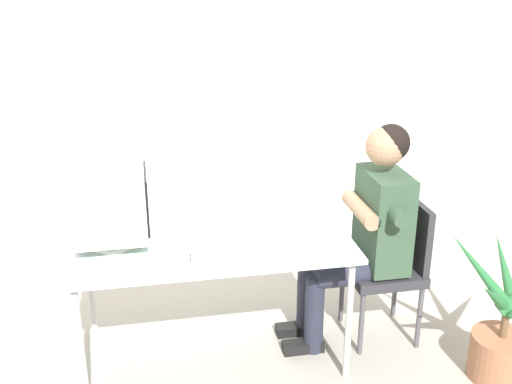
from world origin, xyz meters
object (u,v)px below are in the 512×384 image
Objects in this scene: crt_monitor at (111,202)px; keyboard at (179,239)px; desk_mug at (199,255)px; person_seated at (367,226)px; desk at (210,247)px; potted_plant at (505,329)px; office_chair at (393,261)px.

keyboard is (0.34, -0.04, -0.22)m from crt_monitor.
crt_monitor is 0.56m from desk_mug.
person_seated reaches higher than keyboard.
crt_monitor reaches higher than desk.
keyboard is at bearing -176.60° from desk.
crt_monitor is 0.33× the size of person_seated.
potted_plant is at bearing -40.10° from person_seated.
office_chair is at bearing 1.21° from desk.
crt_monitor is 0.90× the size of keyboard.
crt_monitor is at bearing 173.28° from keyboard.
person_seated is at bearing 139.90° from potted_plant.
person_seated reaches higher than desk_mug.
crt_monitor is at bearing 165.42° from potted_plant.
office_chair reaches higher than desk.
person_seated is at bearing 180.00° from office_chair.
person_seated is (0.90, 0.02, 0.04)m from desk.
office_chair is 0.70m from potted_plant.
desk_mug is at bearing -164.94° from office_chair.
crt_monitor reaches higher than office_chair.
person_seated reaches higher than potted_plant.
desk_mug is (-0.09, -0.29, 0.11)m from desk.
keyboard is 0.56× the size of office_chair.
person_seated is at bearing 17.63° from desk_mug.
office_chair is at bearing 15.06° from desk_mug.
desk is at bearing -178.79° from office_chair.
desk_mug is (0.42, -0.32, -0.19)m from crt_monitor.
crt_monitor is at bearing 176.59° from desk.
potted_plant is 1.68m from desk_mug.
keyboard is at bearing -178.50° from office_chair.
office_chair is 0.65× the size of person_seated.
keyboard is 1.27m from office_chair.
person_seated reaches higher than office_chair.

